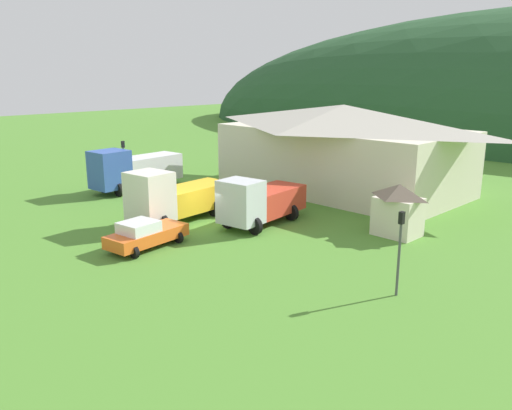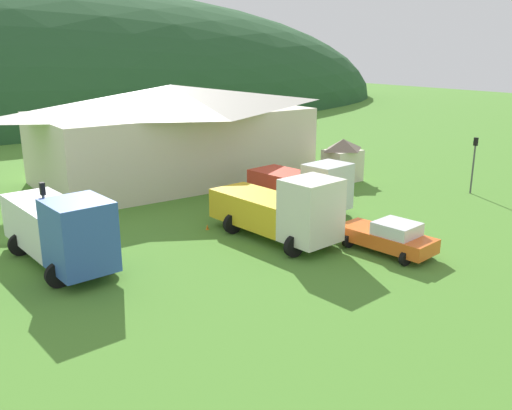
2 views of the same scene
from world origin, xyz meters
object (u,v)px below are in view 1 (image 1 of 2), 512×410
object	(u,v)px
depot_building	(342,147)
box_truck_blue	(133,169)
tow_truck_silver	(259,201)
traffic_cone_near_pickup	(199,206)
traffic_light_west	(124,160)
service_pickup_orange	(145,234)
heavy_rig_striped	(174,197)
traffic_light_east	(400,244)
play_shed_cream	(398,209)

from	to	relation	value
depot_building	box_truck_blue	xyz separation A→B (m)	(-12.40, -12.64, -1.86)
tow_truck_silver	traffic_cone_near_pickup	distance (m)	6.93
tow_truck_silver	traffic_light_west	xyz separation A→B (m)	(-15.55, -0.61, 0.94)
depot_building	service_pickup_orange	world-z (taller)	depot_building
depot_building	tow_truck_silver	bearing A→B (deg)	-78.66
traffic_light_west	traffic_cone_near_pickup	world-z (taller)	traffic_light_west
heavy_rig_striped	tow_truck_silver	bearing A→B (deg)	121.94
traffic_light_west	depot_building	bearing A→B (deg)	44.95
box_truck_blue	traffic_light_west	bearing A→B (deg)	-64.43
traffic_light_west	traffic_cone_near_pickup	bearing A→B (deg)	6.20
tow_truck_silver	traffic_light_west	distance (m)	15.59
depot_building	traffic_light_east	bearing A→B (deg)	-47.08
depot_building	traffic_cone_near_pickup	world-z (taller)	depot_building
heavy_rig_striped	service_pickup_orange	size ratio (longest dim) A/B	1.57
traffic_light_west	tow_truck_silver	bearing A→B (deg)	2.24
tow_truck_silver	traffic_cone_near_pickup	size ratio (longest dim) A/B	11.04
service_pickup_orange	traffic_cone_near_pickup	bearing A→B (deg)	-154.18
box_truck_blue	heavy_rig_striped	world-z (taller)	heavy_rig_striped
traffic_light_west	traffic_cone_near_pickup	size ratio (longest dim) A/B	6.60
box_truck_blue	heavy_rig_striped	xyz separation A→B (m)	(10.40, -3.30, -0.12)
play_shed_cream	heavy_rig_striped	xyz separation A→B (m)	(-12.11, -7.95, 0.06)
service_pickup_orange	box_truck_blue	bearing A→B (deg)	-127.16
heavy_rig_striped	service_pickup_orange	xyz separation A→B (m)	(3.24, -4.40, -0.90)
depot_building	tow_truck_silver	distance (m)	12.84
traffic_cone_near_pickup	depot_building	bearing A→B (deg)	70.65
service_pickup_orange	depot_building	bearing A→B (deg)	175.77
play_shed_cream	box_truck_blue	world-z (taller)	box_truck_blue
depot_building	traffic_cone_near_pickup	bearing A→B (deg)	-109.35
tow_truck_silver	traffic_light_west	world-z (taller)	traffic_light_west
play_shed_cream	heavy_rig_striped	world-z (taller)	heavy_rig_striped
play_shed_cream	service_pickup_orange	size ratio (longest dim) A/B	0.64
play_shed_cream	traffic_light_east	bearing A→B (deg)	-59.36
play_shed_cream	tow_truck_silver	size ratio (longest dim) A/B	0.46
service_pickup_orange	traffic_light_east	distance (m)	14.36
tow_truck_silver	heavy_rig_striped	bearing A→B (deg)	-59.57
play_shed_cream	traffic_light_west	world-z (taller)	traffic_light_west
service_pickup_orange	traffic_light_east	size ratio (longest dim) A/B	1.29
traffic_light_west	service_pickup_orange	bearing A→B (deg)	-27.08
heavy_rig_striped	traffic_light_east	xyz separation A→B (m)	(16.81, 0.01, 0.70)
tow_truck_silver	service_pickup_orange	distance (m)	8.05
play_shed_cream	heavy_rig_striped	size ratio (longest dim) A/B	0.40
heavy_rig_striped	traffic_light_west	bearing A→B (deg)	-110.90
box_truck_blue	traffic_light_east	world-z (taller)	traffic_light_east
traffic_cone_near_pickup	play_shed_cream	bearing A→B (deg)	15.88
traffic_cone_near_pickup	traffic_light_east	bearing A→B (deg)	-11.45
box_truck_blue	tow_truck_silver	bearing A→B (deg)	86.07
heavy_rig_striped	traffic_light_east	size ratio (longest dim) A/B	2.03
service_pickup_orange	traffic_cone_near_pickup	world-z (taller)	service_pickup_orange
play_shed_cream	tow_truck_silver	distance (m)	8.82
box_truck_blue	traffic_light_west	distance (m)	1.05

